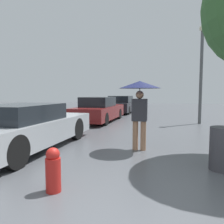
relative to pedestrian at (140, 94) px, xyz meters
name	(u,v)px	position (x,y,z in m)	size (l,w,h in m)	color
pedestrian	(140,94)	(0.00, 0.00, 0.00)	(1.06, 1.06, 1.78)	#9E7051
parked_car_nearest	(26,128)	(-2.88, -0.68, -0.87)	(1.74, 4.59, 1.19)	#9EA3A8
parked_car_middle	(99,110)	(-2.82, 5.24, -0.85)	(1.64, 4.47, 1.27)	maroon
parked_car_farthest	(121,105)	(-2.82, 10.63, -0.85)	(1.75, 4.55, 1.27)	black
street_lamp	(201,67)	(2.14, 5.65, 1.27)	(0.30, 0.30, 4.64)	#515456
trash_bin	(224,149)	(1.76, -1.07, -1.03)	(0.51, 0.51, 0.82)	#38383D
fire_hydrant	(53,170)	(-0.90, -2.74, -1.11)	(0.23, 0.23, 0.67)	#B21E19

